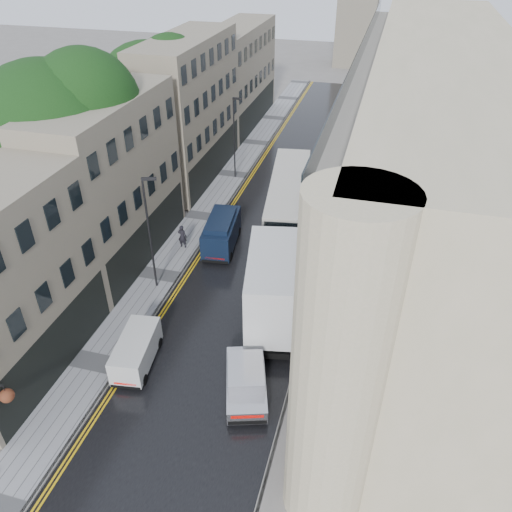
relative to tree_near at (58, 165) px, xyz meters
The scene contains 15 objects.
road 16.14m from the tree_near, 30.96° to the left, with size 9.00×85.00×0.02m, color black.
left_sidewalk 12.16m from the tree_near, 48.44° to the left, with size 2.70×85.00×0.12m, color gray.
right_sidewalk 20.59m from the tree_near, 22.73° to the left, with size 1.80×85.00×0.12m, color slate.
old_shop_row 10.50m from the tree_near, 73.04° to the left, with size 4.50×56.00×12.00m, color gray, non-canonical shape.
modern_block 23.58m from the tree_near, 14.74° to the left, with size 8.00×40.00×14.00m, color beige, non-canonical shape.
tree_near is the anchor object (origin of this frame).
tree_far 13.02m from the tree_near, 88.68° to the left, with size 9.24×9.24×12.46m, color black, non-canonical shape.
cream_bus 14.62m from the tree_near, 23.90° to the left, with size 2.81×12.35×3.37m, color beige, non-canonical shape.
white_lorry 15.53m from the tree_near, 19.68° to the right, with size 2.72×9.06×4.76m, color silver, non-canonical shape.
silver_hatchback 18.99m from the tree_near, 36.00° to the right, with size 1.93×4.40×1.65m, color #B3B2B7, non-canonical shape.
white_van 14.23m from the tree_near, 50.45° to the right, with size 1.66×3.88×1.75m, color silver, non-canonical shape.
navy_van 10.63m from the tree_near, 12.62° to the left, with size 1.99×4.98×2.54m, color black, non-canonical shape.
pedestrian 9.48m from the tree_near, 22.13° to the left, with size 0.66×0.43×1.80m, color black.
lamp_post_near 7.80m from the tree_near, 15.97° to the right, with size 0.86×0.19×7.62m, color black, non-canonical shape.
lamp_post_far 17.04m from the tree_near, 65.24° to the left, with size 0.82×0.18×7.30m, color black, non-canonical shape.
Camera 1 is at (7.34, -5.27, 19.86)m, focal length 35.00 mm.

